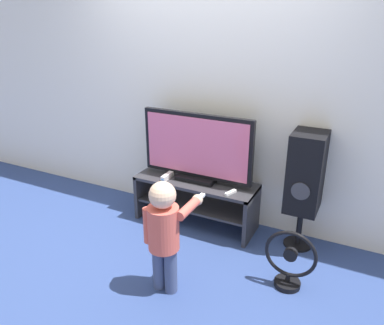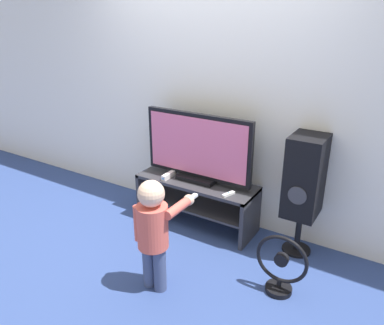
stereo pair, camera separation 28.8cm
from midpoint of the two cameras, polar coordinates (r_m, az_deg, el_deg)
ground_plane at (r=3.65m, az=-3.18°, el=-10.64°), size 16.00×16.00×0.00m
wall_back at (r=3.58m, az=0.35°, el=11.21°), size 10.00×0.06×2.60m
tv_stand at (r=3.65m, az=-1.68°, el=-4.99°), size 1.18×0.41×0.46m
television at (r=3.48m, az=-1.63°, el=2.14°), size 1.09×0.20×0.65m
game_console at (r=3.64m, az=-6.05°, el=-2.14°), size 0.04×0.19×0.05m
remote_primary at (r=3.33m, az=3.43°, el=-4.64°), size 0.08×0.13×0.03m
child at (r=2.73m, az=-7.26°, el=-10.00°), size 0.34×0.50×0.89m
speaker_tower at (r=3.24m, az=14.54°, el=-1.81°), size 0.27×0.35×1.06m
floor_fan at (r=2.96m, az=11.91°, el=-14.68°), size 0.39×0.20×0.48m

